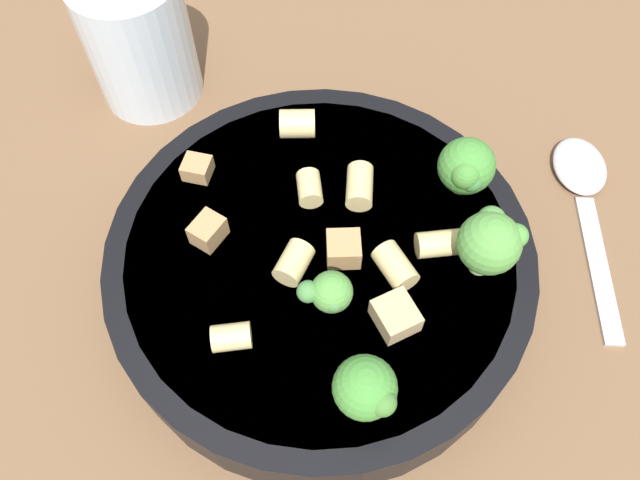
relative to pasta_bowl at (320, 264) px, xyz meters
name	(u,v)px	position (x,y,z in m)	size (l,w,h in m)	color
ground_plane	(320,282)	(0.00, 0.00, -0.02)	(2.00, 2.00, 0.00)	brown
pasta_bowl	(320,264)	(0.00, 0.00, 0.00)	(0.25, 0.25, 0.04)	black
broccoli_floret_0	(466,168)	(-0.09, -0.03, 0.04)	(0.03, 0.03, 0.04)	#93B766
broccoli_floret_1	(363,389)	(-0.01, 0.09, 0.04)	(0.03, 0.03, 0.04)	#9EC175
broccoli_floret_2	(321,294)	(0.01, 0.04, 0.04)	(0.02, 0.02, 0.03)	#93B766
broccoli_floret_3	(490,242)	(-0.09, 0.02, 0.04)	(0.04, 0.04, 0.04)	#9EC175
rigatoni_0	(231,337)	(0.05, 0.05, 0.02)	(0.01, 0.01, 0.02)	#E0C67F
rigatoni_1	(294,263)	(0.02, 0.01, 0.03)	(0.02, 0.02, 0.02)	#E0C67F
rigatoni_2	(442,243)	(-0.07, 0.01, 0.02)	(0.01, 0.01, 0.03)	#E0C67F
rigatoni_3	(395,266)	(-0.04, 0.02, 0.03)	(0.02, 0.02, 0.02)	#E0C67F
rigatoni_4	(299,124)	(0.00, -0.09, 0.03)	(0.02, 0.02, 0.02)	#E0C67F
rigatoni_5	(360,186)	(-0.03, -0.03, 0.03)	(0.02, 0.02, 0.03)	#E0C67F
rigatoni_6	(310,188)	(0.00, -0.04, 0.02)	(0.01, 0.01, 0.02)	#E0C67F
chicken_chunk_0	(208,231)	(0.06, -0.02, 0.02)	(0.02, 0.01, 0.01)	tan
chicken_chunk_1	(197,168)	(0.06, -0.06, 0.02)	(0.02, 0.02, 0.01)	tan
chicken_chunk_2	(344,249)	(-0.01, 0.01, 0.03)	(0.02, 0.02, 0.02)	tan
chicken_chunk_3	(396,316)	(-0.03, 0.05, 0.02)	(0.02, 0.02, 0.01)	tan
drinking_glass	(141,47)	(0.10, -0.18, 0.02)	(0.07, 0.07, 0.09)	silver
spoon	(584,190)	(-0.19, -0.04, -0.02)	(0.05, 0.16, 0.01)	silver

